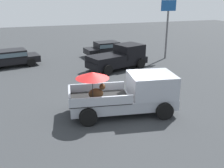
% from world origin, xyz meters
% --- Properties ---
extents(ground_plane, '(80.00, 80.00, 0.00)m').
position_xyz_m(ground_plane, '(0.00, 0.00, 0.00)').
color(ground_plane, '#2D3033').
extents(pickup_truck_main, '(5.29, 2.91, 2.23)m').
position_xyz_m(pickup_truck_main, '(0.38, -0.08, 0.99)').
color(pickup_truck_main, black).
rests_on(pickup_truck_main, ground).
extents(pickup_truck_red, '(5.12, 3.23, 1.80)m').
position_xyz_m(pickup_truck_red, '(2.72, 7.50, 0.87)').
color(pickup_truck_red, black).
rests_on(pickup_truck_red, ground).
extents(parked_sedan_near, '(4.54, 2.55, 1.33)m').
position_xyz_m(parked_sedan_near, '(-5.23, 11.01, 0.74)').
color(parked_sedan_near, black).
rests_on(parked_sedan_near, ground).
extents(parked_sedan_far, '(4.46, 2.31, 1.33)m').
position_xyz_m(parked_sedan_far, '(3.24, 12.06, 0.74)').
color(parked_sedan_far, black).
rests_on(parked_sedan_far, ground).
extents(motel_sign, '(1.40, 0.16, 5.08)m').
position_xyz_m(motel_sign, '(7.90, 9.28, 3.58)').
color(motel_sign, '#59595B').
rests_on(motel_sign, ground).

